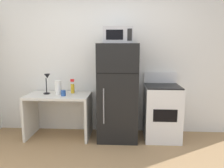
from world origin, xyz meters
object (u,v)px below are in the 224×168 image
at_px(refrigerator, 118,92).
at_px(spray_bottle, 73,88).
at_px(desk_lamp, 47,80).
at_px(microwave, 118,35).
at_px(coffee_mug, 63,93).
at_px(paper_towel_roll, 58,88).
at_px(desk, 59,108).
at_px(oven_range, 162,112).

bearing_deg(refrigerator, spray_bottle, 170.74).
distance_m(desk_lamp, microwave, 1.43).
bearing_deg(spray_bottle, coffee_mug, -113.51).
relative_size(coffee_mug, paper_towel_roll, 0.40).
relative_size(desk, spray_bottle, 4.29).
bearing_deg(paper_towel_roll, refrigerator, 0.03).
distance_m(refrigerator, oven_range, 0.82).
height_order(desk, paper_towel_roll, paper_towel_roll).
bearing_deg(refrigerator, oven_range, 1.33).
height_order(desk_lamp, coffee_mug, desk_lamp).
relative_size(spray_bottle, microwave, 0.54).
bearing_deg(spray_bottle, desk, -149.43).
bearing_deg(microwave, coffee_mug, -174.81).
relative_size(coffee_mug, oven_range, 0.09).
height_order(desk_lamp, microwave, microwave).
height_order(paper_towel_roll, microwave, microwave).
distance_m(desk, desk_lamp, 0.51).
bearing_deg(spray_bottle, paper_towel_roll, -148.57).
xyz_separation_m(desk, oven_range, (1.77, 0.02, -0.05)).
bearing_deg(desk_lamp, oven_range, -0.05).
relative_size(spray_bottle, refrigerator, 0.15).
relative_size(refrigerator, microwave, 3.50).
bearing_deg(desk, refrigerator, -0.12).
bearing_deg(microwave, desk_lamp, 178.10).
xyz_separation_m(desk, spray_bottle, (0.22, 0.13, 0.33)).
bearing_deg(oven_range, desk_lamp, 179.95).
height_order(desk, spray_bottle, spray_bottle).
bearing_deg(paper_towel_roll, coffee_mug, -42.30).
bearing_deg(coffee_mug, microwave, 5.19).
distance_m(spray_bottle, refrigerator, 0.81).
distance_m(desk_lamp, paper_towel_roll, 0.23).
distance_m(paper_towel_roll, refrigerator, 1.02).
distance_m(spray_bottle, coffee_mug, 0.26).
bearing_deg(desk_lamp, refrigerator, -0.90).
xyz_separation_m(refrigerator, microwave, (0.00, -0.02, 0.93)).
bearing_deg(microwave, desk, 178.69).
bearing_deg(coffee_mug, desk_lamp, 158.39).
relative_size(desk, desk_lamp, 3.03).
relative_size(desk, coffee_mug, 11.24).
xyz_separation_m(microwave, oven_range, (0.75, 0.04, -1.27)).
height_order(desk, microwave, microwave).
relative_size(paper_towel_roll, refrigerator, 0.15).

